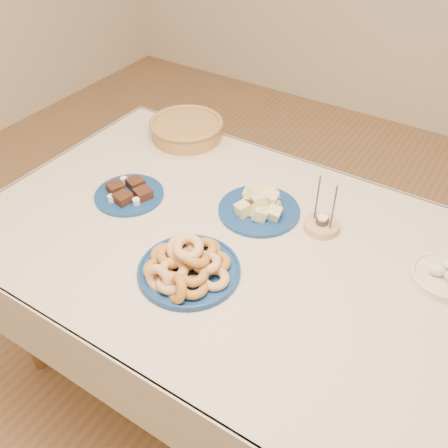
{
  "coord_description": "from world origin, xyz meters",
  "views": [
    {
      "loc": [
        0.63,
        -1.03,
        1.83
      ],
      "look_at": [
        0.0,
        -0.05,
        0.85
      ],
      "focal_mm": 40.0,
      "sensor_mm": 36.0,
      "label": 1
    }
  ],
  "objects_px": {
    "dining_table": "(232,263)",
    "donut_platter": "(187,266)",
    "egg_bowl": "(444,276)",
    "brownie_plate": "(129,193)",
    "melon_plate": "(260,206)",
    "candle_holder": "(322,225)",
    "wicker_basket": "(186,129)"
  },
  "relations": [
    {
      "from": "candle_holder",
      "to": "egg_bowl",
      "type": "relative_size",
      "value": 0.89
    },
    {
      "from": "dining_table",
      "to": "egg_bowl",
      "type": "distance_m",
      "value": 0.66
    },
    {
      "from": "melon_plate",
      "to": "candle_holder",
      "type": "distance_m",
      "value": 0.22
    },
    {
      "from": "dining_table",
      "to": "donut_platter",
      "type": "bearing_deg",
      "value": -97.83
    },
    {
      "from": "donut_platter",
      "to": "wicker_basket",
      "type": "xyz_separation_m",
      "value": [
        -0.47,
        0.65,
        0.01
      ]
    },
    {
      "from": "donut_platter",
      "to": "brownie_plate",
      "type": "relative_size",
      "value": 1.14
    },
    {
      "from": "donut_platter",
      "to": "candle_holder",
      "type": "relative_size",
      "value": 1.85
    },
    {
      "from": "donut_platter",
      "to": "egg_bowl",
      "type": "relative_size",
      "value": 1.65
    },
    {
      "from": "donut_platter",
      "to": "egg_bowl",
      "type": "bearing_deg",
      "value": 30.82
    },
    {
      "from": "donut_platter",
      "to": "candle_holder",
      "type": "height_order",
      "value": "candle_holder"
    },
    {
      "from": "melon_plate",
      "to": "wicker_basket",
      "type": "relative_size",
      "value": 0.98
    },
    {
      "from": "dining_table",
      "to": "wicker_basket",
      "type": "height_order",
      "value": "wicker_basket"
    },
    {
      "from": "egg_bowl",
      "to": "dining_table",
      "type": "bearing_deg",
      "value": -163.71
    },
    {
      "from": "dining_table",
      "to": "donut_platter",
      "type": "xyz_separation_m",
      "value": [
        -0.03,
        -0.21,
        0.14
      ]
    },
    {
      "from": "dining_table",
      "to": "wicker_basket",
      "type": "distance_m",
      "value": 0.68
    },
    {
      "from": "brownie_plate",
      "to": "candle_holder",
      "type": "height_order",
      "value": "candle_holder"
    },
    {
      "from": "brownie_plate",
      "to": "melon_plate",
      "type": "bearing_deg",
      "value": 21.68
    },
    {
      "from": "donut_platter",
      "to": "melon_plate",
      "type": "bearing_deg",
      "value": 85.0
    },
    {
      "from": "brownie_plate",
      "to": "candle_holder",
      "type": "distance_m",
      "value": 0.69
    },
    {
      "from": "wicker_basket",
      "to": "egg_bowl",
      "type": "xyz_separation_m",
      "value": [
        1.12,
        -0.26,
        -0.02
      ]
    },
    {
      "from": "melon_plate",
      "to": "dining_table",
      "type": "bearing_deg",
      "value": -91.53
    },
    {
      "from": "egg_bowl",
      "to": "wicker_basket",
      "type": "bearing_deg",
      "value": 167.02
    },
    {
      "from": "donut_platter",
      "to": "melon_plate",
      "type": "relative_size",
      "value": 1.14
    },
    {
      "from": "egg_bowl",
      "to": "candle_holder",
      "type": "bearing_deg",
      "value": 177.09
    },
    {
      "from": "dining_table",
      "to": "melon_plate",
      "type": "relative_size",
      "value": 5.45
    },
    {
      "from": "wicker_basket",
      "to": "egg_bowl",
      "type": "relative_size",
      "value": 1.47
    },
    {
      "from": "dining_table",
      "to": "donut_platter",
      "type": "height_order",
      "value": "donut_platter"
    },
    {
      "from": "dining_table",
      "to": "egg_bowl",
      "type": "height_order",
      "value": "egg_bowl"
    },
    {
      "from": "brownie_plate",
      "to": "wicker_basket",
      "type": "distance_m",
      "value": 0.45
    },
    {
      "from": "melon_plate",
      "to": "wicker_basket",
      "type": "height_order",
      "value": "melon_plate"
    },
    {
      "from": "brownie_plate",
      "to": "wicker_basket",
      "type": "bearing_deg",
      "value": 98.75
    },
    {
      "from": "dining_table",
      "to": "brownie_plate",
      "type": "height_order",
      "value": "brownie_plate"
    }
  ]
}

